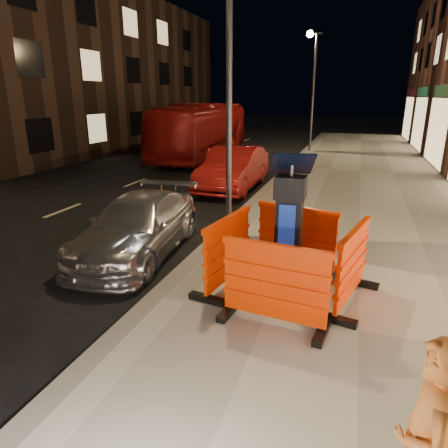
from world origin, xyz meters
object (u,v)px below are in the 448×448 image
(car_red, at_px, (234,189))
(barrier_back, at_px, (296,238))
(car_silver, at_px, (140,253))
(barrier_bldgside, at_px, (352,267))
(bus_doubledecker, at_px, (203,157))
(barrier_front, at_px, (275,285))
(parking_kiosk, at_px, (288,230))
(barrier_kerbside, at_px, (228,251))

(car_red, bearing_deg, barrier_back, -64.89)
(car_silver, bearing_deg, car_red, 83.58)
(barrier_bldgside, bearing_deg, bus_doubledecker, 42.62)
(barrier_front, distance_m, barrier_bldgside, 1.34)
(parking_kiosk, bearing_deg, bus_doubledecker, 127.58)
(barrier_front, height_order, barrier_kerbside, same)
(barrier_back, height_order, car_silver, barrier_back)
(car_silver, bearing_deg, barrier_kerbside, -31.11)
(parking_kiosk, xyz_separation_m, bus_doubledecker, (-6.82, 14.16, -1.19))
(bus_doubledecker, bearing_deg, barrier_front, -69.03)
(barrier_front, bearing_deg, parking_kiosk, 96.85)
(parking_kiosk, distance_m, barrier_kerbside, 1.05)
(barrier_bldgside, height_order, car_red, barrier_bldgside)
(car_silver, relative_size, bus_doubledecker, 0.41)
(barrier_back, height_order, bus_doubledecker, bus_doubledecker)
(parking_kiosk, xyz_separation_m, barrier_back, (0.00, 0.95, -0.46))
(barrier_kerbside, bearing_deg, barrier_front, -125.15)
(bus_doubledecker, bearing_deg, car_silver, -77.87)
(barrier_front, xyz_separation_m, bus_doubledecker, (-6.82, 15.11, -0.73))
(parking_kiosk, height_order, bus_doubledecker, parking_kiosk)
(car_silver, bearing_deg, bus_doubledecker, 100.10)
(parking_kiosk, relative_size, barrier_kerbside, 1.40)
(parking_kiosk, relative_size, bus_doubledecker, 0.21)
(barrier_front, relative_size, car_silver, 0.37)
(parking_kiosk, distance_m, barrier_bldgside, 1.05)
(barrier_front, distance_m, barrier_back, 1.90)
(barrier_kerbside, distance_m, car_red, 7.74)
(parking_kiosk, height_order, barrier_front, parking_kiosk)
(barrier_back, distance_m, bus_doubledecker, 14.89)
(barrier_front, bearing_deg, car_silver, 154.41)
(barrier_back, bearing_deg, parking_kiosk, -75.15)
(barrier_front, bearing_deg, barrier_back, 96.85)
(car_red, bearing_deg, barrier_kerbside, -74.36)
(car_red, bearing_deg, barrier_bldgside, -61.86)
(barrier_front, height_order, car_red, barrier_front)
(barrier_kerbside, bearing_deg, barrier_bldgside, -80.15)
(barrier_back, relative_size, car_silver, 0.37)
(barrier_back, xyz_separation_m, car_silver, (-3.21, 0.14, -0.73))
(parking_kiosk, height_order, barrier_back, parking_kiosk)
(parking_kiosk, distance_m, bus_doubledecker, 15.76)
(barrier_front, distance_m, barrier_kerbside, 1.34)
(parking_kiosk, relative_size, barrier_bldgside, 1.40)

